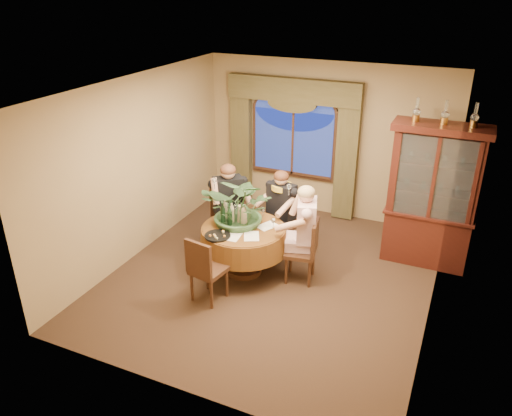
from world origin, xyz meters
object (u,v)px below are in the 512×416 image
at_px(chair_right, 300,251).
at_px(wine_bottle_4, 225,209).
at_px(oil_lamp_left, 417,110).
at_px(centerpiece_plant, 241,181).
at_px(dining_table, 244,250).
at_px(oil_lamp_right, 475,115).
at_px(person_pink, 306,232).
at_px(olive_bowl, 245,228).
at_px(person_scarf, 281,211).
at_px(person_back, 229,206).
at_px(wine_bottle_1, 230,217).
at_px(oil_lamp_center, 445,112).
at_px(wine_bottle_2, 223,214).
at_px(chair_back, 226,219).
at_px(wine_bottle_3, 231,209).
at_px(stoneware_vase, 242,214).
at_px(china_cabinet, 432,197).
at_px(chair_back_right, 283,222).
at_px(wine_bottle_0, 232,214).
at_px(chair_front_left, 209,268).

bearing_deg(chair_right, wine_bottle_4, 80.89).
bearing_deg(oil_lamp_left, centerpiece_plant, -148.20).
xyz_separation_m(dining_table, oil_lamp_right, (2.81, 1.43, 2.00)).
xyz_separation_m(oil_lamp_left, chair_right, (-1.21, -1.29, -1.89)).
relative_size(person_pink, wine_bottle_4, 4.40).
bearing_deg(olive_bowl, oil_lamp_left, 36.86).
distance_m(oil_lamp_left, person_scarf, 2.52).
distance_m(person_back, wine_bottle_1, 0.81).
xyz_separation_m(oil_lamp_center, person_pink, (-1.56, -1.17, -1.65)).
distance_m(wine_bottle_1, wine_bottle_2, 0.14).
xyz_separation_m(chair_back, wine_bottle_3, (0.32, -0.44, 0.44)).
distance_m(stoneware_vase, wine_bottle_1, 0.21).
relative_size(oil_lamp_center, wine_bottle_3, 1.03).
xyz_separation_m(dining_table, oil_lamp_left, (2.05, 1.43, 2.00)).
distance_m(person_pink, centerpiece_plant, 1.19).
distance_m(china_cabinet, centerpiece_plant, 2.85).
distance_m(stoneware_vase, wine_bottle_3, 0.23).
bearing_deg(oil_lamp_center, oil_lamp_right, 0.00).
height_order(stoneware_vase, wine_bottle_3, wine_bottle_3).
relative_size(oil_lamp_right, wine_bottle_1, 1.03).
bearing_deg(person_back, chair_right, 118.89).
xyz_separation_m(chair_back_right, person_pink, (0.59, -0.63, 0.25)).
xyz_separation_m(dining_table, chair_right, (0.84, 0.14, 0.10)).
distance_m(chair_back_right, wine_bottle_4, 1.09).
distance_m(wine_bottle_2, wine_bottle_3, 0.21).
relative_size(person_back, wine_bottle_1, 4.39).
height_order(wine_bottle_1, wine_bottle_2, same).
bearing_deg(person_scarf, stoneware_vase, 82.25).
distance_m(olive_bowl, wine_bottle_0, 0.32).
distance_m(oil_lamp_center, chair_back, 3.67).
relative_size(china_cabinet, chair_back_right, 2.29).
height_order(chair_right, wine_bottle_0, wine_bottle_0).
bearing_deg(olive_bowl, china_cabinet, 32.17).
height_order(wine_bottle_1, wine_bottle_3, same).
relative_size(china_cabinet, stoneware_vase, 7.66).
height_order(oil_lamp_center, olive_bowl, oil_lamp_center).
bearing_deg(wine_bottle_0, wine_bottle_1, -80.18).
bearing_deg(centerpiece_plant, person_pink, 9.13).
bearing_deg(china_cabinet, chair_back_right, -165.98).
distance_m(chair_right, stoneware_vase, 1.01).
height_order(wine_bottle_0, wine_bottle_1, same).
bearing_deg(oil_lamp_left, chair_back_right, -163.10).
distance_m(oil_lamp_left, chair_right, 2.59).
bearing_deg(person_scarf, chair_back_right, -102.36).
bearing_deg(wine_bottle_0, chair_front_left, -85.49).
bearing_deg(wine_bottle_4, chair_back_right, 49.59).
bearing_deg(person_scarf, chair_back, 30.66).
height_order(person_pink, wine_bottle_0, person_pink).
bearing_deg(chair_back_right, wine_bottle_4, 67.22).
distance_m(person_pink, wine_bottle_1, 1.13).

